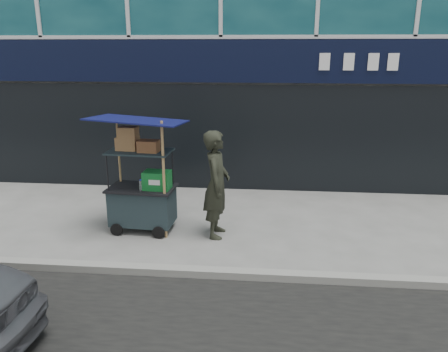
# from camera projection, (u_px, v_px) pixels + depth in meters

# --- Properties ---
(ground) EXTENTS (80.00, 80.00, 0.00)m
(ground) POSITION_uv_depth(u_px,v_px,m) (196.00, 269.00, 6.55)
(ground) COLOR slate
(ground) RESTS_ON ground
(curb) EXTENTS (80.00, 0.18, 0.12)m
(curb) POSITION_uv_depth(u_px,v_px,m) (193.00, 272.00, 6.34)
(curb) COLOR gray
(curb) RESTS_ON ground
(vendor_cart) EXTENTS (1.62, 1.20, 2.10)m
(vendor_cart) POSITION_uv_depth(u_px,v_px,m) (143.00, 191.00, 7.75)
(vendor_cart) COLOR black
(vendor_cart) RESTS_ON ground
(vendor_man) EXTENTS (0.47, 0.69, 1.87)m
(vendor_man) POSITION_uv_depth(u_px,v_px,m) (217.00, 184.00, 7.47)
(vendor_man) COLOR black
(vendor_man) RESTS_ON ground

